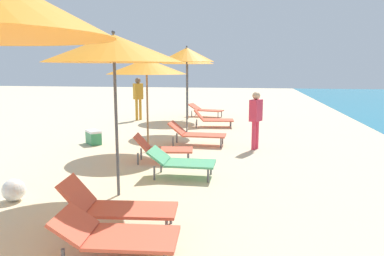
% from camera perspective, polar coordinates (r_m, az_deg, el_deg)
% --- Properties ---
extents(lounger_second_shoreside, '(1.41, 0.76, 0.52)m').
position_cam_1_polar(lounger_second_shoreside, '(4.36, -11.84, -15.92)').
color(lounger_second_shoreside, '#D8593F').
rests_on(lounger_second_shoreside, ground).
extents(umbrella_third, '(2.23, 2.23, 2.71)m').
position_cam_1_polar(umbrella_third, '(6.06, -12.12, 12.02)').
color(umbrella_third, '#4C4C51').
rests_on(umbrella_third, ground).
extents(lounger_third_shoreside, '(1.30, 0.66, 0.56)m').
position_cam_1_polar(lounger_third_shoreside, '(7.19, -1.73, -5.22)').
color(lounger_third_shoreside, '#4CA572').
rests_on(lounger_third_shoreside, ground).
extents(lounger_third_inland, '(1.54, 0.72, 0.69)m').
position_cam_1_polar(lounger_third_inland, '(5.02, -11.76, -11.77)').
color(lounger_third_inland, '#D8593F').
rests_on(lounger_third_inland, ground).
extents(umbrella_fourth, '(2.01, 2.01, 2.42)m').
position_cam_1_polar(umbrella_fourth, '(9.29, -7.11, 9.49)').
color(umbrella_fourth, olive).
rests_on(umbrella_fourth, ground).
extents(lounger_fourth_shoreside, '(1.58, 0.63, 0.65)m').
position_cam_1_polar(lounger_fourth_shoreside, '(10.14, 0.65, -0.82)').
color(lounger_fourth_shoreside, '#D8593F').
rests_on(lounger_fourth_shoreside, ground).
extents(lounger_fourth_inland, '(1.37, 0.74, 0.65)m').
position_cam_1_polar(lounger_fourth_inland, '(8.32, -4.71, -3.13)').
color(lounger_fourth_inland, '#D8593F').
rests_on(lounger_fourth_inland, ground).
extents(umbrella_fifth, '(1.82, 1.82, 2.85)m').
position_cam_1_polar(umbrella_fifth, '(12.15, -0.83, 11.35)').
color(umbrella_fifth, '#4C4C51').
rests_on(umbrella_fifth, ground).
extents(lounger_fifth_shoreside, '(1.50, 0.81, 0.65)m').
position_cam_1_polar(lounger_fifth_shoreside, '(13.30, 3.19, 1.47)').
color(lounger_fifth_shoreside, '#D8593F').
rests_on(lounger_fifth_shoreside, ground).
extents(umbrella_farthest, '(2.17, 2.17, 2.74)m').
position_cam_1_polar(umbrella_farthest, '(15.17, -0.69, 10.70)').
color(umbrella_farthest, '#4C4C51').
rests_on(umbrella_farthest, ground).
extents(lounger_farthest_shoreside, '(1.61, 0.93, 0.56)m').
position_cam_1_polar(lounger_farthest_shoreside, '(16.10, 2.12, 2.91)').
color(lounger_farthest_shoreside, '#D8593F').
rests_on(lounger_farthest_shoreside, ground).
extents(person_walking_near, '(0.41, 0.41, 1.74)m').
position_cam_1_polar(person_walking_near, '(15.16, -8.41, 5.24)').
color(person_walking_near, orange).
rests_on(person_walking_near, ground).
extents(person_walking_mid, '(0.36, 0.42, 1.52)m').
position_cam_1_polar(person_walking_mid, '(9.69, 9.93, 2.01)').
color(person_walking_mid, '#D8334C').
rests_on(person_walking_mid, ground).
extents(beach_ball, '(0.36, 0.36, 0.36)m').
position_cam_1_polar(beach_ball, '(6.64, -26.09, -8.69)').
color(beach_ball, white).
rests_on(beach_ball, ground).
extents(cooler_box, '(0.61, 0.63, 0.39)m').
position_cam_1_polar(cooler_box, '(10.69, -15.14, -1.38)').
color(cooler_box, '#338C59').
rests_on(cooler_box, ground).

